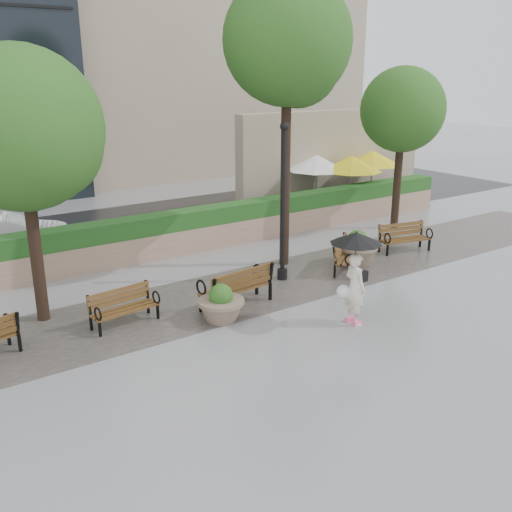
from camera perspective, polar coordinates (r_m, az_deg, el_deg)
ground at (r=12.92m, az=5.98°, el=-7.51°), size 100.00×100.00×0.00m
cobble_strip at (r=15.12m, az=-1.42°, el=-3.53°), size 28.00×3.20×0.01m
hedge_wall at (r=18.22m, az=-8.37°, el=2.21°), size 24.00×0.80×1.35m
cafe_wall at (r=25.71m, az=7.83°, el=9.82°), size 10.00×0.60×4.00m
cafe_hedge at (r=24.08m, az=10.31°, el=5.41°), size 8.00×0.50×0.90m
asphalt_street at (r=21.93m, az=-13.00°, el=2.82°), size 40.00×7.00×0.00m
bench_1 at (r=13.42m, az=-12.98°, el=-5.74°), size 1.61×0.79×0.83m
bench_2 at (r=14.08m, az=-1.96°, el=-3.90°), size 1.95×0.94×1.01m
bench_3 at (r=16.85m, az=9.17°, el=-0.53°), size 1.74×1.54×0.90m
bench_4 at (r=18.99m, az=14.60°, el=1.22°), size 1.78×1.04×0.90m
planter_left at (r=13.26m, az=-3.52°, el=-5.07°), size 1.09×1.09×0.91m
planter_right at (r=17.39m, az=10.04°, el=0.51°), size 1.26×1.26×1.05m
lamppost at (r=15.45m, az=2.73°, el=4.34°), size 0.28×0.28×4.32m
tree_0 at (r=13.41m, az=-21.86°, el=11.28°), size 3.58×3.51×6.14m
tree_1 at (r=16.56m, az=3.42°, el=20.10°), size 3.59×3.51×8.11m
tree_2 at (r=21.45m, az=14.56°, el=13.69°), size 3.13×2.97×5.78m
patio_umb_white at (r=23.79m, az=6.10°, el=9.22°), size 2.50×2.50×2.30m
patio_umb_yellow_a at (r=23.76m, az=9.54°, el=9.06°), size 2.50×2.50×2.30m
patio_umb_yellow_b at (r=25.56m, az=11.57°, el=9.55°), size 2.50×2.50×2.30m
car_right at (r=19.68m, az=-23.57°, el=1.97°), size 4.06×2.23×1.27m
pedestrian at (r=13.00m, az=9.88°, el=-1.29°), size 1.17×1.17×2.15m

